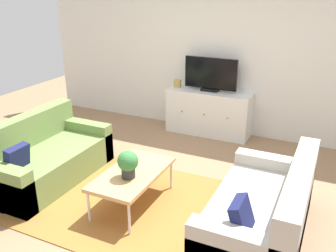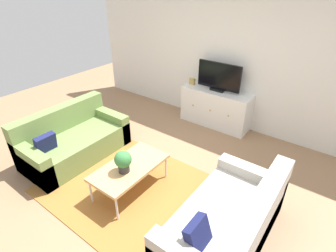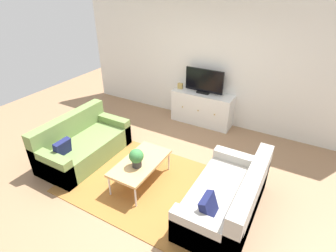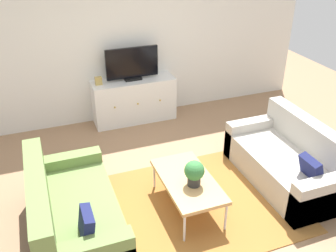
{
  "view_description": "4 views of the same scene",
  "coord_description": "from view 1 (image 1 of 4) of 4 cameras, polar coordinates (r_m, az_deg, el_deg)",
  "views": [
    {
      "loc": [
        1.87,
        -3.28,
        2.4
      ],
      "look_at": [
        0.0,
        0.66,
        0.7
      ],
      "focal_mm": 39.44,
      "sensor_mm": 36.0,
      "label": 1
    },
    {
      "loc": [
        2.06,
        -2.1,
        2.68
      ],
      "look_at": [
        0.0,
        0.66,
        0.7
      ],
      "focal_mm": 28.02,
      "sensor_mm": 36.0,
      "label": 2
    },
    {
      "loc": [
        2.04,
        -2.94,
        3.05
      ],
      "look_at": [
        0.0,
        0.66,
        0.7
      ],
      "focal_mm": 28.57,
      "sensor_mm": 36.0,
      "label": 3
    },
    {
      "loc": [
        -1.5,
        -3.36,
        3.06
      ],
      "look_at": [
        0.0,
        0.66,
        0.7
      ],
      "focal_mm": 40.0,
      "sensor_mm": 36.0,
      "label": 4
    }
  ],
  "objects": [
    {
      "name": "coffee_table",
      "position": [
        4.18,
        -5.5,
        -7.46
      ],
      "size": [
        0.57,
        1.08,
        0.42
      ],
      "color": "tan",
      "rests_on": "ground_plane"
    },
    {
      "name": "couch_right_side",
      "position": [
        3.84,
        15.05,
        -13.12
      ],
      "size": [
        0.88,
        1.68,
        0.81
      ],
      "color": "#B2ADA3",
      "rests_on": "ground_plane"
    },
    {
      "name": "couch_left_side",
      "position": [
        5.05,
        -18.84,
        -4.82
      ],
      "size": [
        0.88,
        1.68,
        0.81
      ],
      "color": "olive",
      "rests_on": "ground_plane"
    },
    {
      "name": "potted_plant",
      "position": [
        3.99,
        -6.21,
        -5.7
      ],
      "size": [
        0.23,
        0.23,
        0.31
      ],
      "color": "#2D2D2D",
      "rests_on": "coffee_table"
    },
    {
      "name": "ground_plane",
      "position": [
        4.47,
        -3.69,
        -11.18
      ],
      "size": [
        10.0,
        10.0,
        0.0
      ],
      "primitive_type": "plane",
      "color": "#997251"
    },
    {
      "name": "wall_back",
      "position": [
        6.21,
        7.66,
        11.41
      ],
      "size": [
        6.4,
        0.12,
        2.7
      ],
      "primitive_type": "cube",
      "color": "silver",
      "rests_on": "ground_plane"
    },
    {
      "name": "mantel_clock",
      "position": [
        6.27,
        1.49,
        6.6
      ],
      "size": [
        0.11,
        0.07,
        0.13
      ],
      "primitive_type": "cube",
      "color": "tan",
      "rests_on": "tv_console"
    },
    {
      "name": "area_rug",
      "position": [
        4.36,
        -4.66,
        -12.06
      ],
      "size": [
        2.5,
        1.9,
        0.01
      ],
      "primitive_type": "cube",
      "color": "#9E662D",
      "rests_on": "ground_plane"
    },
    {
      "name": "tv_console",
      "position": [
        6.2,
        6.3,
        2.09
      ],
      "size": [
        1.39,
        0.47,
        0.74
      ],
      "color": "white",
      "rests_on": "ground_plane"
    },
    {
      "name": "flat_screen_tv",
      "position": [
        6.04,
        6.61,
        7.88
      ],
      "size": [
        0.87,
        0.16,
        0.54
      ],
      "color": "black",
      "rests_on": "tv_console"
    }
  ]
}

